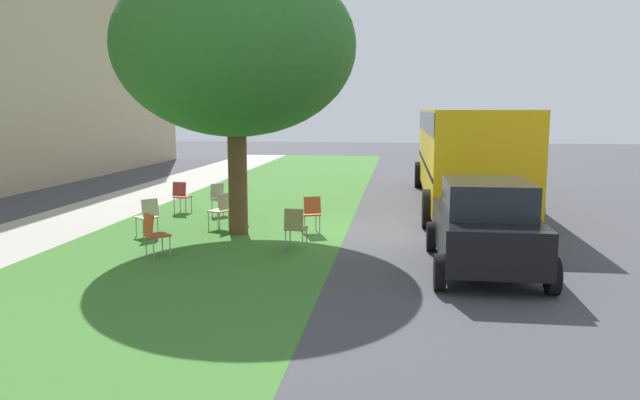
# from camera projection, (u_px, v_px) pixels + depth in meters

# --- Properties ---
(ground) EXTENTS (80.00, 80.00, 0.00)m
(ground) POSITION_uv_depth(u_px,v_px,m) (356.00, 232.00, 14.49)
(ground) COLOR #424247
(grass_verge) EXTENTS (48.00, 6.00, 0.01)m
(grass_verge) POSITION_uv_depth(u_px,v_px,m) (226.00, 228.00, 14.91)
(grass_verge) COLOR #3D752D
(grass_verge) RESTS_ON ground
(sidewalk_strip) EXTENTS (48.00, 2.80, 0.01)m
(sidewalk_strip) POSITION_uv_depth(u_px,v_px,m) (58.00, 224.00, 15.47)
(sidewalk_strip) COLOR #ADA89E
(sidewalk_strip) RESTS_ON ground
(street_tree) EXTENTS (5.46, 5.46, 6.30)m
(street_tree) POSITION_uv_depth(u_px,v_px,m) (235.00, 48.00, 13.67)
(street_tree) COLOR brown
(street_tree) RESTS_ON ground
(chair_0) EXTENTS (0.59, 0.59, 0.88)m
(chair_0) POSITION_uv_depth(u_px,v_px,m) (219.00, 196.00, 16.73)
(chair_0) COLOR #ADA393
(chair_0) RESTS_ON ground
(chair_1) EXTENTS (0.54, 0.55, 0.88)m
(chair_1) POSITION_uv_depth(u_px,v_px,m) (221.00, 208.00, 14.76)
(chair_1) COLOR #ADA393
(chair_1) RESTS_ON ground
(chair_2) EXTENTS (0.58, 0.59, 0.88)m
(chair_2) POSITION_uv_depth(u_px,v_px,m) (148.00, 214.00, 13.88)
(chair_2) COLOR beige
(chair_2) RESTS_ON ground
(chair_3) EXTENTS (0.55, 0.54, 0.88)m
(chair_3) POSITION_uv_depth(u_px,v_px,m) (311.00, 211.00, 14.27)
(chair_3) COLOR #C64C1E
(chair_3) RESTS_ON ground
(chair_4) EXTENTS (0.48, 0.47, 0.88)m
(chair_4) POSITION_uv_depth(u_px,v_px,m) (181.00, 194.00, 17.13)
(chair_4) COLOR #B7332D
(chair_4) RESTS_ON ground
(chair_5) EXTENTS (0.59, 0.59, 0.88)m
(chair_5) POSITION_uv_depth(u_px,v_px,m) (154.00, 232.00, 11.89)
(chair_5) COLOR #C64C1E
(chair_5) RESTS_ON ground
(chair_6) EXTENTS (0.46, 0.46, 0.88)m
(chair_6) POSITION_uv_depth(u_px,v_px,m) (295.00, 225.00, 12.54)
(chair_6) COLOR olive
(chair_6) RESTS_ON ground
(chair_7) EXTENTS (0.54, 0.54, 0.88)m
(chair_7) POSITION_uv_depth(u_px,v_px,m) (238.00, 203.00, 15.56)
(chair_7) COLOR brown
(chair_7) RESTS_ON ground
(parked_car) EXTENTS (3.70, 1.92, 1.65)m
(parked_car) POSITION_uv_depth(u_px,v_px,m) (485.00, 225.00, 10.90)
(parked_car) COLOR black
(parked_car) RESTS_ON ground
(school_bus) EXTENTS (10.40, 2.80, 2.88)m
(school_bus) POSITION_uv_depth(u_px,v_px,m) (465.00, 147.00, 18.46)
(school_bus) COLOR yellow
(school_bus) RESTS_ON ground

